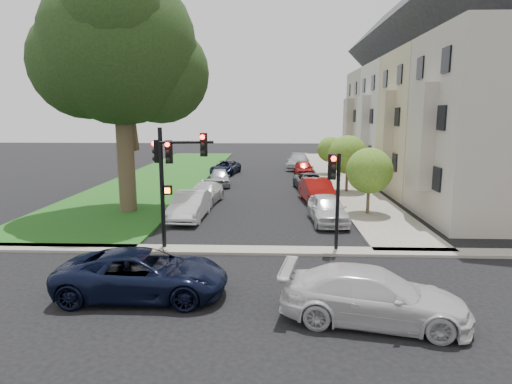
{
  "coord_description": "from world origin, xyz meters",
  "views": [
    {
      "loc": [
        0.78,
        -15.12,
        5.67
      ],
      "look_at": [
        0.0,
        5.0,
        2.0
      ],
      "focal_mm": 30.0,
      "sensor_mm": 36.0,
      "label": 1
    }
  ],
  "objects_px": {
    "small_tree_b": "(348,155)",
    "car_parked_4": "(298,162)",
    "car_parked_6": "(205,193)",
    "small_tree_a": "(369,171)",
    "traffic_signal_secondary": "(335,184)",
    "car_parked_3": "(304,168)",
    "eucalyptus": "(119,48)",
    "car_parked_5": "(190,205)",
    "car_parked_7": "(220,177)",
    "car_parked_8": "(225,168)",
    "car_parked_0": "(328,209)",
    "car_parked_1": "(317,191)",
    "car_cross_near": "(143,274)",
    "car_parked_2": "(310,182)",
    "small_tree_c": "(330,150)",
    "traffic_signal_main": "(171,167)",
    "car_cross_far": "(373,296)"
  },
  "relations": [
    {
      "from": "eucalyptus",
      "to": "car_parked_6",
      "type": "xyz_separation_m",
      "value": [
        4.13,
        2.71,
        -8.58
      ]
    },
    {
      "from": "car_cross_near",
      "to": "small_tree_c",
      "type": "bearing_deg",
      "value": -19.37
    },
    {
      "from": "traffic_signal_secondary",
      "to": "small_tree_c",
      "type": "bearing_deg",
      "value": 82.92
    },
    {
      "from": "small_tree_a",
      "to": "traffic_signal_main",
      "type": "height_order",
      "value": "traffic_signal_main"
    },
    {
      "from": "small_tree_a",
      "to": "traffic_signal_secondary",
      "type": "relative_size",
      "value": 0.94
    },
    {
      "from": "car_parked_4",
      "to": "car_parked_5",
      "type": "distance_m",
      "value": 22.99
    },
    {
      "from": "traffic_signal_main",
      "to": "car_parked_5",
      "type": "xyz_separation_m",
      "value": [
        -0.32,
        5.38,
        -2.79
      ]
    },
    {
      "from": "car_parked_8",
      "to": "small_tree_a",
      "type": "bearing_deg",
      "value": -49.55
    },
    {
      "from": "traffic_signal_secondary",
      "to": "car_parked_5",
      "type": "distance_m",
      "value": 9.13
    },
    {
      "from": "small_tree_b",
      "to": "car_parked_7",
      "type": "height_order",
      "value": "small_tree_b"
    },
    {
      "from": "small_tree_b",
      "to": "car_parked_6",
      "type": "height_order",
      "value": "small_tree_b"
    },
    {
      "from": "car_parked_3",
      "to": "car_parked_6",
      "type": "height_order",
      "value": "car_parked_3"
    },
    {
      "from": "small_tree_a",
      "to": "car_parked_4",
      "type": "height_order",
      "value": "small_tree_a"
    },
    {
      "from": "small_tree_b",
      "to": "car_parked_4",
      "type": "bearing_deg",
      "value": 101.43
    },
    {
      "from": "car_parked_7",
      "to": "car_cross_near",
      "type": "bearing_deg",
      "value": -97.08
    },
    {
      "from": "eucalyptus",
      "to": "traffic_signal_secondary",
      "type": "bearing_deg",
      "value": -31.84
    },
    {
      "from": "car_parked_6",
      "to": "car_parked_8",
      "type": "relative_size",
      "value": 0.97
    },
    {
      "from": "car_parked_2",
      "to": "small_tree_a",
      "type": "bearing_deg",
      "value": -78.34
    },
    {
      "from": "car_parked_1",
      "to": "car_parked_2",
      "type": "xyz_separation_m",
      "value": [
        -0.04,
        4.74,
        -0.15
      ]
    },
    {
      "from": "car_parked_2",
      "to": "car_parked_3",
      "type": "height_order",
      "value": "car_parked_3"
    },
    {
      "from": "car_parked_0",
      "to": "car_parked_7",
      "type": "bearing_deg",
      "value": 118.73
    },
    {
      "from": "small_tree_c",
      "to": "car_parked_5",
      "type": "relative_size",
      "value": 0.79
    },
    {
      "from": "car_parked_4",
      "to": "car_cross_near",
      "type": "bearing_deg",
      "value": -95.03
    },
    {
      "from": "traffic_signal_secondary",
      "to": "car_cross_near",
      "type": "height_order",
      "value": "traffic_signal_secondary"
    },
    {
      "from": "car_cross_near",
      "to": "car_parked_5",
      "type": "distance_m",
      "value": 10.14
    },
    {
      "from": "car_cross_near",
      "to": "car_parked_4",
      "type": "height_order",
      "value": "car_parked_4"
    },
    {
      "from": "small_tree_a",
      "to": "car_parked_4",
      "type": "distance_m",
      "value": 20.92
    },
    {
      "from": "car_parked_5",
      "to": "car_parked_8",
      "type": "relative_size",
      "value": 0.99
    },
    {
      "from": "car_parked_2",
      "to": "car_parked_7",
      "type": "bearing_deg",
      "value": 160.05
    },
    {
      "from": "car_parked_7",
      "to": "car_parked_6",
      "type": "bearing_deg",
      "value": -98.51
    },
    {
      "from": "car_parked_6",
      "to": "car_parked_7",
      "type": "height_order",
      "value": "car_parked_7"
    },
    {
      "from": "car_parked_0",
      "to": "car_parked_2",
      "type": "distance_m",
      "value": 9.85
    },
    {
      "from": "car_parked_5",
      "to": "car_parked_6",
      "type": "distance_m",
      "value": 4.14
    },
    {
      "from": "traffic_signal_main",
      "to": "traffic_signal_secondary",
      "type": "relative_size",
      "value": 1.25
    },
    {
      "from": "car_parked_1",
      "to": "car_parked_3",
      "type": "xyz_separation_m",
      "value": [
        0.01,
        12.36,
        -0.08
      ]
    },
    {
      "from": "small_tree_c",
      "to": "traffic_signal_secondary",
      "type": "bearing_deg",
      "value": -97.08
    },
    {
      "from": "small_tree_a",
      "to": "car_parked_0",
      "type": "bearing_deg",
      "value": -145.03
    },
    {
      "from": "eucalyptus",
      "to": "car_parked_6",
      "type": "distance_m",
      "value": 9.9
    },
    {
      "from": "small_tree_a",
      "to": "car_parked_0",
      "type": "height_order",
      "value": "small_tree_a"
    },
    {
      "from": "traffic_signal_secondary",
      "to": "car_parked_3",
      "type": "relative_size",
      "value": 1.0
    },
    {
      "from": "car_parked_7",
      "to": "car_parked_8",
      "type": "xyz_separation_m",
      "value": [
        -0.26,
        6.7,
        -0.04
      ]
    },
    {
      "from": "car_parked_8",
      "to": "car_parked_5",
      "type": "bearing_deg",
      "value": -80.4
    },
    {
      "from": "small_tree_c",
      "to": "car_cross_far",
      "type": "relative_size",
      "value": 0.71
    },
    {
      "from": "small_tree_c",
      "to": "car_parked_3",
      "type": "xyz_separation_m",
      "value": [
        -2.51,
        -0.82,
        -1.7
      ]
    },
    {
      "from": "car_parked_0",
      "to": "car_parked_8",
      "type": "xyz_separation_m",
      "value": [
        -7.42,
        18.34,
        -0.1
      ]
    },
    {
      "from": "small_tree_b",
      "to": "car_parked_7",
      "type": "distance_m",
      "value": 10.28
    },
    {
      "from": "traffic_signal_secondary",
      "to": "car_cross_near",
      "type": "relative_size",
      "value": 0.78
    },
    {
      "from": "car_parked_1",
      "to": "car_parked_8",
      "type": "xyz_separation_m",
      "value": [
        -7.4,
        13.23,
        -0.14
      ]
    },
    {
      "from": "car_parked_1",
      "to": "traffic_signal_main",
      "type": "bearing_deg",
      "value": -132.28
    },
    {
      "from": "small_tree_c",
      "to": "car_parked_4",
      "type": "xyz_separation_m",
      "value": [
        -2.75,
        4.12,
        -1.61
      ]
    }
  ]
}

